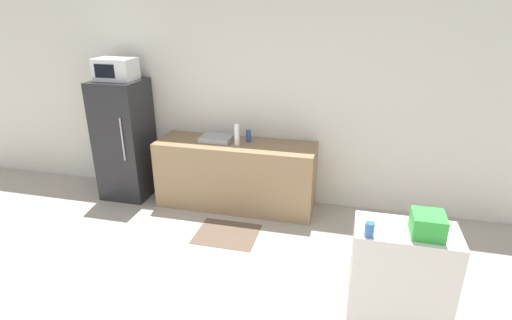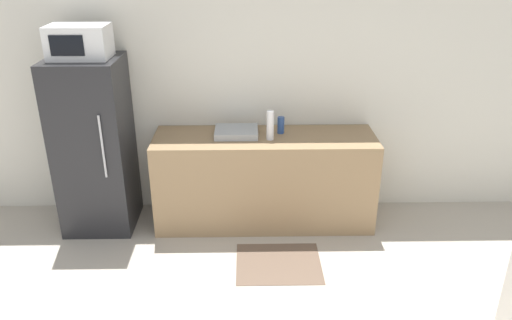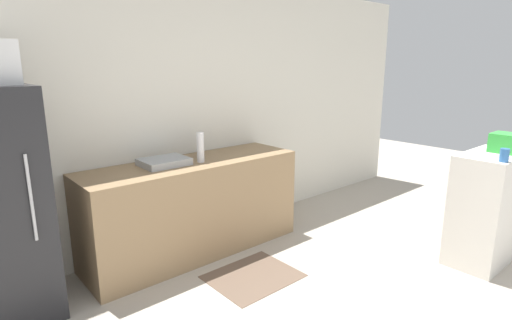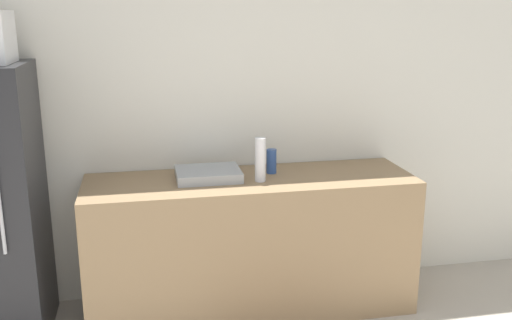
% 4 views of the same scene
% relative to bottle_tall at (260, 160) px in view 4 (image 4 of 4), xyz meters
% --- Properties ---
extents(wall_back, '(8.00, 0.06, 2.60)m').
position_rel_bottle_tall_xyz_m(wall_back, '(-0.41, 0.42, 0.28)').
color(wall_back, silver).
rests_on(wall_back, ground_plane).
extents(counter, '(2.06, 0.63, 0.89)m').
position_rel_bottle_tall_xyz_m(counter, '(-0.05, 0.07, -0.58)').
color(counter, '#937551').
rests_on(counter, ground_plane).
extents(sink_basin, '(0.40, 0.32, 0.06)m').
position_rel_bottle_tall_xyz_m(sink_basin, '(-0.31, 0.11, -0.11)').
color(sink_basin, '#9EA3A8').
rests_on(sink_basin, counter).
extents(bottle_tall, '(0.07, 0.07, 0.27)m').
position_rel_bottle_tall_xyz_m(bottle_tall, '(0.00, 0.00, 0.00)').
color(bottle_tall, silver).
rests_on(bottle_tall, counter).
extents(bottle_short, '(0.06, 0.06, 0.16)m').
position_rel_bottle_tall_xyz_m(bottle_short, '(0.11, 0.16, -0.06)').
color(bottle_short, '#2D4C8C').
rests_on(bottle_short, counter).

